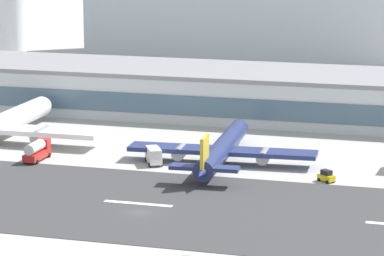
{
  "coord_description": "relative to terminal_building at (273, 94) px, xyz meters",
  "views": [
    {
      "loc": [
        52.79,
        -152.77,
        48.53
      ],
      "look_at": [
        -1.86,
        37.09,
        6.42
      ],
      "focal_mm": 96.7,
      "sensor_mm": 36.0,
      "label": 1
    }
  ],
  "objects": [
    {
      "name": "service_box_truck_2",
      "position": [
        -12.96,
        -51.19,
        -3.77
      ],
      "size": [
        4.92,
        6.43,
        3.25
      ],
      "rotation": [
        0.0,
        0.0,
        2.06
      ],
      "color": "white",
      "rests_on": "ground_plane"
    },
    {
      "name": "service_baggage_tug_1",
      "position": [
        21.22,
        -55.12,
        -4.52
      ],
      "size": [
        3.5,
        3.25,
        2.2
      ],
      "rotation": [
        0.0,
        0.0,
        2.47
      ],
      "color": "gold",
      "rests_on": "ground_plane"
    },
    {
      "name": "runway_strip",
      "position": [
        -4.92,
        -78.12,
        -5.52
      ],
      "size": [
        800.0,
        41.9,
        0.08
      ],
      "primitive_type": "cube",
      "color": "#38383A",
      "rests_on": "ground_plane"
    },
    {
      "name": "control_tower",
      "position": [
        -83.38,
        34.01,
        17.31
      ],
      "size": [
        14.7,
        14.7,
        37.22
      ],
      "color": "silver",
      "rests_on": "ground_plane"
    },
    {
      "name": "service_fuel_truck_0",
      "position": [
        -35.9,
        -54.64,
        -3.53
      ],
      "size": [
        2.97,
        8.53,
        3.95
      ],
      "rotation": [
        0.0,
        0.0,
        1.58
      ],
      "color": "#B2231E",
      "rests_on": "ground_plane"
    },
    {
      "name": "ground_plane",
      "position": [
        -4.92,
        -82.94,
        -5.56
      ],
      "size": [
        1400.0,
        1400.0,
        0.0
      ],
      "primitive_type": "plane",
      "color": "#A8A8A3"
    },
    {
      "name": "terminal_building",
      "position": [
        0.0,
        0.0,
        0.0
      ],
      "size": [
        175.4,
        29.22,
        11.11
      ],
      "color": "silver",
      "rests_on": "ground_plane"
    },
    {
      "name": "runway_centreline_dash_4",
      "position": [
        -6.88,
        -78.12,
        -5.48
      ],
      "size": [
        12.0,
        1.2,
        0.01
      ],
      "primitive_type": "cube",
      "color": "white",
      "rests_on": "runway_strip"
    },
    {
      "name": "airliner_gold_tail_gate_1",
      "position": [
        -0.28,
        -48.09,
        -2.67
      ],
      "size": [
        37.0,
        43.45,
        9.07
      ],
      "rotation": [
        0.0,
        0.0,
        1.64
      ],
      "color": "navy",
      "rests_on": "ground_plane"
    }
  ]
}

